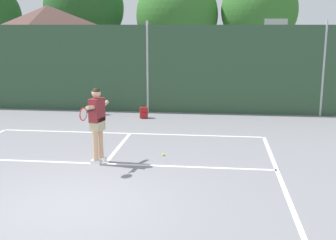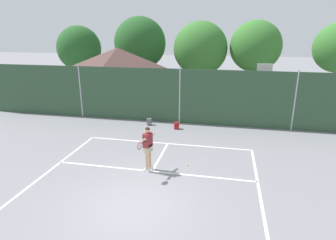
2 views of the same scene
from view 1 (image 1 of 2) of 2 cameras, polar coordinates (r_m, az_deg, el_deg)
ground_plane at (r=8.47m, az=-12.62°, el=-10.88°), size 120.00×120.00×0.00m
court_markings at (r=9.04m, az=-11.27°, el=-9.28°), size 8.30×11.10×0.01m
chainlink_fence at (r=16.62m, az=-2.72°, el=6.74°), size 26.09×0.09×3.46m
basketball_hoop at (r=18.20m, az=13.87°, el=8.95°), size 0.90×0.67×3.55m
clubhouse_building at (r=22.21m, az=-15.35°, el=9.12°), size 5.61×5.13×4.23m
treeline_backdrop at (r=26.68m, az=-0.86°, el=14.02°), size 27.87×4.40×6.76m
tennis_player at (r=10.49m, az=-9.36°, el=0.17°), size 0.35×1.43×1.85m
tennis_ball at (r=11.19m, az=-0.61°, el=-4.58°), size 0.07×0.07×0.07m
backpack_grey at (r=16.42m, az=-9.05°, el=1.35°), size 0.32×0.31×0.46m
backpack_red at (r=15.67m, az=-3.22°, el=0.95°), size 0.32×0.30×0.46m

